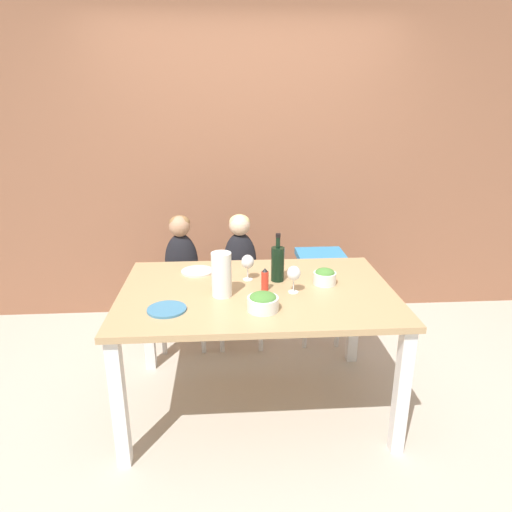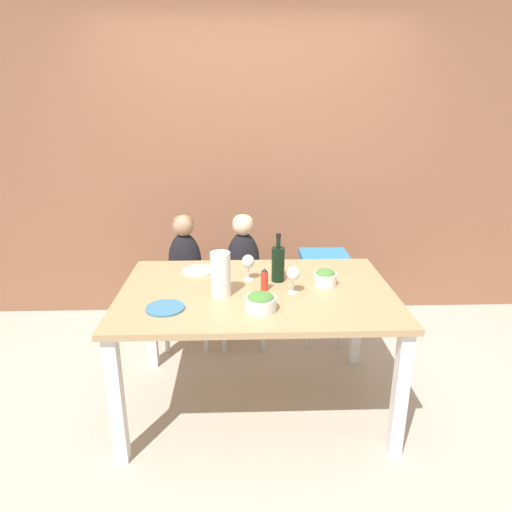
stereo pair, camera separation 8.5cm
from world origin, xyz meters
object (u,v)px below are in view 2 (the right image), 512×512
at_px(salad_bowl_large, 261,302).
at_px(dinner_plate_front_left, 165,308).
at_px(dinner_plate_back_left, 199,271).
at_px(chair_right_highchair, 324,274).
at_px(wine_glass_near, 293,274).
at_px(chair_far_left, 187,297).
at_px(paper_towel_roll, 221,274).
at_px(salad_bowl_small, 325,277).
at_px(person_child_center, 243,251).
at_px(chair_far_center, 244,296).
at_px(wine_bottle, 278,263).
at_px(wine_glass_far, 248,262).
at_px(person_child_left, 185,252).

distance_m(salad_bowl_large, dinner_plate_front_left, 0.51).
bearing_deg(salad_bowl_large, dinner_plate_back_left, 122.56).
bearing_deg(chair_right_highchair, wine_glass_near, -111.86).
bearing_deg(dinner_plate_front_left, chair_far_left, 90.98).
distance_m(paper_towel_roll, salad_bowl_small, 0.63).
bearing_deg(person_child_center, chair_far_left, -179.88).
height_order(chair_right_highchair, paper_towel_roll, paper_towel_roll).
distance_m(chair_far_left, salad_bowl_large, 1.26).
xyz_separation_m(chair_far_center, wine_bottle, (0.21, -0.65, 0.50)).
distance_m(chair_far_left, wine_glass_near, 1.21).
bearing_deg(wine_glass_far, paper_towel_roll, -124.21).
relative_size(chair_far_center, salad_bowl_small, 3.43).
height_order(person_child_center, paper_towel_roll, person_child_center).
bearing_deg(wine_glass_near, person_child_left, 130.26).
xyz_separation_m(chair_far_center, person_child_left, (-0.44, 0.00, 0.36)).
distance_m(person_child_center, dinner_plate_front_left, 1.12).
bearing_deg(chair_right_highchair, salad_bowl_small, -100.31).
height_order(person_child_left, wine_bottle, wine_bottle).
height_order(salad_bowl_large, dinner_plate_back_left, salad_bowl_large).
bearing_deg(salad_bowl_large, salad_bowl_small, 40.15).
distance_m(chair_right_highchair, wine_bottle, 0.84).
bearing_deg(salad_bowl_large, paper_towel_roll, 136.44).
xyz_separation_m(person_child_center, wine_bottle, (0.21, -0.65, 0.14)).
xyz_separation_m(chair_far_center, dinner_plate_back_left, (-0.29, -0.48, 0.39)).
distance_m(chair_far_left, wine_glass_far, 0.93).
bearing_deg(wine_glass_far, person_child_center, 92.48).
distance_m(chair_far_left, chair_far_center, 0.44).
bearing_deg(dinner_plate_back_left, person_child_left, 106.98).
height_order(wine_glass_far, dinner_plate_front_left, wine_glass_far).
relative_size(salad_bowl_small, dinner_plate_front_left, 0.66).
height_order(wine_glass_near, dinner_plate_front_left, wine_glass_near).
height_order(paper_towel_roll, wine_glass_near, paper_towel_roll).
bearing_deg(chair_right_highchair, chair_far_left, 180.00).
height_order(dinner_plate_front_left, dinner_plate_back_left, same).
xyz_separation_m(person_child_left, dinner_plate_front_left, (0.02, -1.04, 0.03)).
relative_size(person_child_center, paper_towel_roll, 2.24).
height_order(chair_right_highchair, person_child_center, person_child_center).
bearing_deg(wine_glass_far, salad_bowl_small, -12.19).
height_order(wine_glass_near, salad_bowl_small, wine_glass_near).
bearing_deg(dinner_plate_front_left, wine_glass_far, 42.20).
relative_size(chair_far_left, person_child_left, 0.82).
distance_m(chair_far_center, wine_glass_far, 0.81).
height_order(person_child_center, dinner_plate_back_left, person_child_center).
xyz_separation_m(chair_far_center, paper_towel_roll, (-0.13, -0.86, 0.51)).
bearing_deg(paper_towel_roll, dinner_plate_back_left, 112.68).
bearing_deg(salad_bowl_small, wine_glass_near, -151.07).
distance_m(paper_towel_roll, dinner_plate_front_left, 0.36).
height_order(chair_far_center, dinner_plate_front_left, dinner_plate_front_left).
distance_m(chair_far_center, person_child_center, 0.36).
bearing_deg(wine_glass_near, paper_towel_roll, -177.34).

